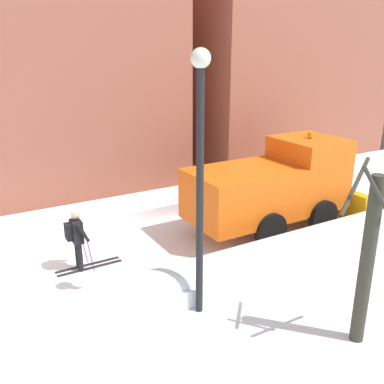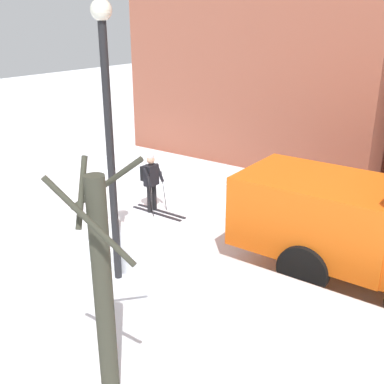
{
  "view_description": "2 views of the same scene",
  "coord_description": "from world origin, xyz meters",
  "px_view_note": "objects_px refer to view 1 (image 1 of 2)",
  "views": [
    {
      "loc": [
        10.61,
        -1.3,
        5.78
      ],
      "look_at": [
        -0.67,
        5.29,
        1.38
      ],
      "focal_mm": 40.28,
      "sensor_mm": 36.0,
      "label": 1
    },
    {
      "loc": [
        9.68,
        9.78,
        5.5
      ],
      "look_at": [
        0.83,
        3.42,
        1.33
      ],
      "focal_mm": 43.43,
      "sensor_mm": 36.0,
      "label": 2
    }
  ],
  "objects_px": {
    "street_lamp": "(200,159)",
    "traffic_light_pole": "(94,131)",
    "skier": "(77,236)",
    "bare_tree_near": "(368,257)",
    "plow_truck": "(276,185)"
  },
  "relations": [
    {
      "from": "plow_truck",
      "to": "street_lamp",
      "type": "bearing_deg",
      "value": -58.11
    },
    {
      "from": "traffic_light_pole",
      "to": "street_lamp",
      "type": "relative_size",
      "value": 0.77
    },
    {
      "from": "skier",
      "to": "traffic_light_pole",
      "type": "height_order",
      "value": "traffic_light_pole"
    },
    {
      "from": "street_lamp",
      "to": "traffic_light_pole",
      "type": "bearing_deg",
      "value": -179.41
    },
    {
      "from": "plow_truck",
      "to": "skier",
      "type": "xyz_separation_m",
      "value": [
        -0.39,
        -6.52,
        -0.48
      ]
    },
    {
      "from": "skier",
      "to": "street_lamp",
      "type": "height_order",
      "value": "street_lamp"
    },
    {
      "from": "plow_truck",
      "to": "skier",
      "type": "distance_m",
      "value": 6.55
    },
    {
      "from": "plow_truck",
      "to": "bare_tree_near",
      "type": "relative_size",
      "value": 1.59
    },
    {
      "from": "skier",
      "to": "bare_tree_near",
      "type": "bearing_deg",
      "value": 35.13
    },
    {
      "from": "traffic_light_pole",
      "to": "bare_tree_near",
      "type": "height_order",
      "value": "traffic_light_pole"
    },
    {
      "from": "traffic_light_pole",
      "to": "plow_truck",
      "type": "bearing_deg",
      "value": 51.65
    },
    {
      "from": "plow_truck",
      "to": "bare_tree_near",
      "type": "bearing_deg",
      "value": -23.8
    },
    {
      "from": "street_lamp",
      "to": "bare_tree_near",
      "type": "height_order",
      "value": "street_lamp"
    },
    {
      "from": "plow_truck",
      "to": "skier",
      "type": "bearing_deg",
      "value": -93.43
    },
    {
      "from": "traffic_light_pole",
      "to": "bare_tree_near",
      "type": "relative_size",
      "value": 1.18
    }
  ]
}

